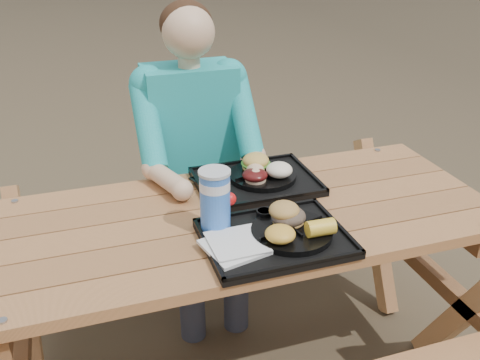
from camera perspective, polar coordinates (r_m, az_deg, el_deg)
name	(u,v)px	position (r m, az deg, el deg)	size (l,w,h in m)	color
picnic_table	(240,299)	(2.08, 0.00, -12.57)	(1.80, 1.49, 0.75)	#999999
tray_near	(275,239)	(1.71, 3.73, -6.32)	(0.45, 0.35, 0.02)	black
tray_far	(256,182)	(2.06, 1.71, -0.26)	(0.45, 0.35, 0.02)	black
plate_near	(292,232)	(1.71, 5.53, -5.51)	(0.26, 0.26, 0.02)	black
plate_far	(262,176)	(2.06, 2.41, 0.47)	(0.26, 0.26, 0.02)	black
napkin_stack	(235,246)	(1.64, -0.54, -7.01)	(0.17, 0.17, 0.02)	silver
soda_cup	(215,201)	(1.70, -2.67, -2.28)	(0.10, 0.10, 0.20)	blue
condiment_bbq	(264,215)	(1.79, 2.61, -3.71)	(0.05, 0.05, 0.03)	black
condiment_mustard	(279,211)	(1.81, 4.23, -3.31)	(0.05, 0.05, 0.03)	yellow
sandwich	(289,208)	(1.71, 5.23, -2.95)	(0.11, 0.11, 0.11)	#B88641
mac_cheese	(280,234)	(1.64, 4.31, -5.76)	(0.09, 0.09, 0.05)	gold
corn_cob	(321,228)	(1.68, 8.59, -5.05)	(0.09, 0.09, 0.05)	yellow
cutlery_far	(209,184)	(2.02, -3.28, -0.40)	(0.03, 0.18, 0.01)	black
burger	(256,157)	(2.08, 1.70, 2.43)	(0.11, 0.11, 0.09)	gold
baked_beans	(255,175)	(2.00, 1.60, 0.53)	(0.10, 0.10, 0.04)	#4F0F0F
potato_salad	(279,170)	(2.03, 4.21, 1.09)	(0.10, 0.10, 0.06)	white
diner	(194,175)	(2.40, -4.94, 0.53)	(0.48, 0.84, 1.28)	teal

